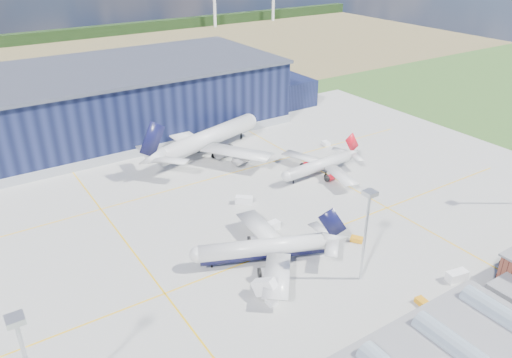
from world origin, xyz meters
name	(u,v)px	position (x,y,z in m)	size (l,w,h in m)	color
ground	(253,233)	(0.00, 0.00, 0.00)	(600.00, 600.00, 0.00)	#2E501E
apron	(234,217)	(0.00, 10.00, 0.03)	(220.00, 160.00, 0.08)	#A0A09B
farmland	(53,67)	(0.00, 220.00, 0.00)	(600.00, 220.00, 0.01)	olive
treeline	(24,39)	(0.00, 300.00, 4.00)	(600.00, 8.00, 8.00)	black
hangar	(131,100)	(2.81, 94.80, 11.62)	(145.00, 62.00, 26.10)	black
light_mast_west	(25,356)	(-60.00, -30.00, 15.43)	(2.60, 2.60, 23.00)	silver
light_mast_center	(367,222)	(10.00, -30.00, 15.43)	(2.60, 2.60, 23.00)	silver
airliner_navy	(262,240)	(-5.24, -12.00, 6.41)	(39.31, 38.46, 12.82)	silver
airliner_red	(319,160)	(37.15, 17.91, 5.60)	(34.34, 33.60, 11.20)	silver
airliner_widebody	(208,129)	(15.79, 53.75, 9.30)	(57.03, 55.79, 18.60)	silver
gse_tug_a	(357,239)	(20.21, -18.04, 0.65)	(1.92, 3.13, 1.31)	orange
gse_tug_b	(422,302)	(14.86, -43.75, 0.63)	(1.93, 2.89, 1.25)	orange
gse_van_a	(271,227)	(4.63, -1.34, 1.15)	(2.30, 5.27, 2.30)	white
gse_cart_a	(326,143)	(56.34, 36.49, 0.72)	(2.20, 3.30, 1.43)	white
gse_van_b	(244,200)	(6.54, 15.18, 1.14)	(2.27, 4.95, 2.27)	white
gse_van_c	(457,276)	(28.20, -42.47, 1.20)	(2.39, 4.99, 2.39)	white
airstair	(265,291)	(-12.07, -23.29, 1.77)	(2.21, 5.53, 3.54)	white
car_a	(401,335)	(3.54, -48.00, 0.61)	(1.44, 3.58, 1.22)	#99999E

